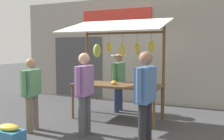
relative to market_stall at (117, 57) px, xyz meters
name	(u,v)px	position (x,y,z in m)	size (l,w,h in m)	color
ground_plane	(117,119)	(-0.01, 0.03, -1.55)	(40.00, 40.00, 0.00)	#424244
street_backdrop	(142,50)	(0.05, -2.17, 0.15)	(9.00, 0.30, 3.40)	#9E998E
market_stall	(117,57)	(0.00, 0.00, 0.00)	(2.50, 1.46, 2.50)	brown
vendor_with_sunhat	(118,78)	(0.26, -0.72, -0.61)	(0.42, 0.69, 1.61)	navy
shopper_in_grey_tee	(32,90)	(1.28, 1.61, -0.67)	(0.31, 0.66, 1.55)	#726656
shopper_in_striped_shirt	(84,88)	(0.12, 1.39, -0.58)	(0.28, 0.70, 1.67)	#4C4C51
shopper_with_shopping_bag	(145,93)	(-1.22, 1.64, -0.56)	(0.25, 0.72, 1.71)	#232328
produce_crate_near	(9,134)	(1.20, 2.34, -1.39)	(0.57, 0.37, 0.36)	teal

